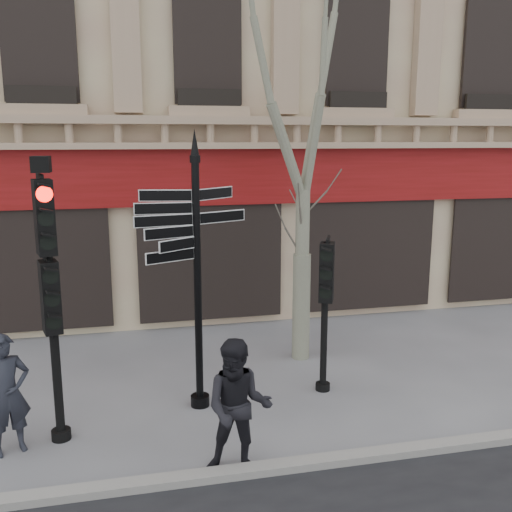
# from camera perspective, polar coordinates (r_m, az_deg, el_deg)

# --- Properties ---
(ground) EXTENTS (80.00, 80.00, 0.00)m
(ground) POSITION_cam_1_polar(r_m,az_deg,el_deg) (9.50, 0.05, -16.29)
(ground) COLOR #5D5D61
(ground) RESTS_ON ground
(kerb) EXTENTS (80.00, 0.25, 0.12)m
(kerb) POSITION_cam_1_polar(r_m,az_deg,el_deg) (8.29, 2.32, -20.33)
(kerb) COLOR gray
(kerb) RESTS_ON ground
(building) EXTENTS (28.00, 15.52, 18.00)m
(building) POSITION_cam_1_polar(r_m,az_deg,el_deg) (21.24, -8.10, 23.88)
(building) COLOR tan
(building) RESTS_ON ground
(fingerpost) EXTENTS (2.32, 2.32, 4.61)m
(fingerpost) POSITION_cam_1_polar(r_m,az_deg,el_deg) (9.14, -5.98, 3.04)
(fingerpost) COLOR black
(fingerpost) RESTS_ON ground
(traffic_signal_main) EXTENTS (0.54, 0.45, 4.22)m
(traffic_signal_main) POSITION_cam_1_polar(r_m,az_deg,el_deg) (8.59, -20.02, -1.06)
(traffic_signal_main) COLOR black
(traffic_signal_main) RESTS_ON ground
(traffic_signal_secondary) EXTENTS (0.55, 0.48, 2.71)m
(traffic_signal_secondary) POSITION_cam_1_polar(r_m,az_deg,el_deg) (10.01, 6.93, -3.25)
(traffic_signal_secondary) COLOR black
(traffic_signal_secondary) RESTS_ON ground
(plane_tree) EXTENTS (3.18, 3.18, 8.45)m
(plane_tree) POSITION_cam_1_polar(r_m,az_deg,el_deg) (11.29, 4.96, 19.13)
(plane_tree) COLOR gray
(plane_tree) RESTS_ON ground
(pedestrian_a) EXTENTS (0.77, 0.66, 1.78)m
(pedestrian_a) POSITION_cam_1_polar(r_m,az_deg,el_deg) (9.05, -23.65, -12.55)
(pedestrian_a) COLOR #20222B
(pedestrian_a) RESTS_ON ground
(pedestrian_b) EXTENTS (1.07, 0.92, 1.89)m
(pedestrian_b) POSITION_cam_1_polar(r_m,az_deg,el_deg) (7.84, -1.78, -14.93)
(pedestrian_b) COLOR black
(pedestrian_b) RESTS_ON ground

